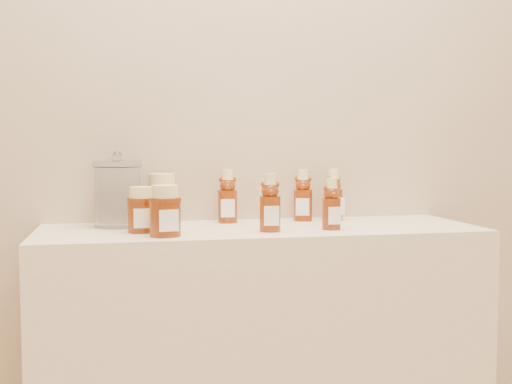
{
  "coord_description": "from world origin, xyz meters",
  "views": [
    {
      "loc": [
        -0.37,
        -0.15,
        1.12
      ],
      "look_at": [
        -0.02,
        1.52,
        1.0
      ],
      "focal_mm": 45.0,
      "sensor_mm": 36.0,
      "label": 1
    }
  ],
  "objects": [
    {
      "name": "bear_bottle_front_right",
      "position": [
        0.18,
        1.47,
        0.98
      ],
      "size": [
        0.06,
        0.06,
        0.16
      ],
      "primitive_type": null,
      "rotation": [
        0.0,
        0.0,
        0.04
      ],
      "color": "#601F07",
      "rests_on": "display_table"
    },
    {
      "name": "bear_bottle_front_left",
      "position": [
        0.01,
        1.47,
        0.99
      ],
      "size": [
        0.06,
        0.06,
        0.17
      ],
      "primitive_type": null,
      "rotation": [
        0.0,
        0.0,
        -0.09
      ],
      "color": "#601F07",
      "rests_on": "display_table"
    },
    {
      "name": "honey_jar_left",
      "position": [
        -0.32,
        1.52,
        0.96
      ],
      "size": [
        0.08,
        0.08,
        0.12
      ],
      "primitive_type": null,
      "rotation": [
        0.0,
        0.0,
        0.03
      ],
      "color": "#601F07",
      "rests_on": "display_table"
    },
    {
      "name": "bear_bottle_back_mid",
      "position": [
        0.16,
        1.68,
        0.99
      ],
      "size": [
        0.07,
        0.07,
        0.17
      ],
      "primitive_type": null,
      "rotation": [
        0.0,
        0.0,
        -0.32
      ],
      "color": "#601F07",
      "rests_on": "display_table"
    },
    {
      "name": "glass_canister",
      "position": [
        -0.38,
        1.64,
        1.0
      ],
      "size": [
        0.13,
        0.13,
        0.2
      ],
      "primitive_type": null,
      "rotation": [
        0.0,
        0.0,
        0.01
      ],
      "color": "white",
      "rests_on": "display_table"
    },
    {
      "name": "wall_back",
      "position": [
        0.0,
        1.75,
        1.35
      ],
      "size": [
        3.5,
        0.02,
        2.7
      ],
      "primitive_type": "cube",
      "color": "tan",
      "rests_on": "ground"
    },
    {
      "name": "bear_bottle_back_right",
      "position": [
        0.25,
        1.67,
        0.99
      ],
      "size": [
        0.08,
        0.08,
        0.17
      ],
      "primitive_type": null,
      "rotation": [
        0.0,
        0.0,
        0.41
      ],
      "color": "#601F07",
      "rests_on": "display_table"
    },
    {
      "name": "bear_bottle_back_left",
      "position": [
        -0.07,
        1.68,
        0.99
      ],
      "size": [
        0.07,
        0.07,
        0.18
      ],
      "primitive_type": null,
      "rotation": [
        0.0,
        0.0,
        -0.14
      ],
      "color": "#601F07",
      "rests_on": "display_table"
    },
    {
      "name": "honey_jar_front",
      "position": [
        -0.27,
        1.43,
        0.96
      ],
      "size": [
        0.09,
        0.09,
        0.13
      ],
      "primitive_type": null,
      "rotation": [
        0.0,
        0.0,
        0.17
      ],
      "color": "#601F07",
      "rests_on": "display_table"
    },
    {
      "name": "honey_jar_back",
      "position": [
        -0.26,
        1.66,
        0.97
      ],
      "size": [
        0.1,
        0.1,
        0.15
      ],
      "primitive_type": null,
      "rotation": [
        0.0,
        0.0,
        -0.11
      ],
      "color": "#601F07",
      "rests_on": "display_table"
    }
  ]
}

